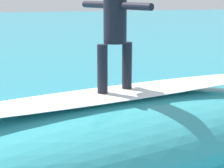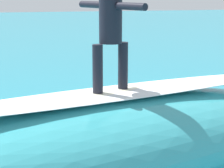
{
  "view_description": "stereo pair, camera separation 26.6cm",
  "coord_description": "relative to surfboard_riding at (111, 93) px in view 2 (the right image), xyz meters",
  "views": [
    {
      "loc": [
        1.77,
        9.53,
        3.41
      ],
      "look_at": [
        -0.81,
        0.5,
        1.35
      ],
      "focal_mm": 69.29,
      "sensor_mm": 36.0,
      "label": 1
    },
    {
      "loc": [
        1.51,
        9.6,
        3.41
      ],
      "look_at": [
        -0.81,
        0.5,
        1.35
      ],
      "focal_mm": 69.29,
      "sensor_mm": 36.0,
      "label": 2
    }
  ],
  "objects": [
    {
      "name": "ground_plane",
      "position": [
        0.17,
        -2.93,
        -1.75
      ],
      "size": [
        120.0,
        120.0,
        0.0
      ],
      "primitive_type": "plane",
      "color": "teal"
    },
    {
      "name": "wave_crest",
      "position": [
        0.05,
        0.01,
        -0.9
      ],
      "size": [
        8.82,
        4.87,
        1.7
      ],
      "primitive_type": "ellipsoid",
      "rotation": [
        0.0,
        0.0,
        0.25
      ],
      "color": "teal",
      "rests_on": "ground_plane"
    },
    {
      "name": "wave_foam_lip",
      "position": [
        0.05,
        0.01,
        -0.01
      ],
      "size": [
        7.14,
        2.76,
        0.08
      ],
      "primitive_type": "ellipsoid",
      "rotation": [
        0.0,
        0.0,
        0.25
      ],
      "color": "white",
      "rests_on": "wave_crest"
    },
    {
      "name": "surfboard_riding",
      "position": [
        0.0,
        0.0,
        0.0
      ],
      "size": [
        2.08,
        1.28,
        0.09
      ],
      "primitive_type": "ellipsoid",
      "rotation": [
        0.0,
        0.0,
        0.41
      ],
      "color": "#EAE5C6",
      "rests_on": "wave_crest"
    },
    {
      "name": "surfer_riding",
      "position": [
        -0.0,
        0.0,
        1.04
      ],
      "size": [
        0.75,
        1.54,
        1.72
      ],
      "rotation": [
        0.0,
        0.0,
        0.41
      ],
      "color": "black",
      "rests_on": "surfboard_riding"
    },
    {
      "name": "surfboard_paddling",
      "position": [
        -1.29,
        -4.86,
        -1.71
      ],
      "size": [
        1.99,
        0.6,
        0.08
      ],
      "primitive_type": "ellipsoid",
      "rotation": [
        0.0,
        0.0,
        3.09
      ],
      "color": "#EAE5C6",
      "rests_on": "ground_plane"
    },
    {
      "name": "surfer_paddling",
      "position": [
        -1.15,
        -4.86,
        -1.53
      ],
      "size": [
        1.77,
        0.38,
        0.32
      ],
      "rotation": [
        0.0,
        0.0,
        3.09
      ],
      "color": "black",
      "rests_on": "surfboard_paddling"
    },
    {
      "name": "foam_patch_near",
      "position": [
        -1.16,
        -1.79,
        -1.67
      ],
      "size": [
        1.26,
        1.27,
        0.16
      ],
      "primitive_type": "ellipsoid",
      "rotation": [
        0.0,
        0.0,
        0.8
      ],
      "color": "white",
      "rests_on": "ground_plane"
    },
    {
      "name": "foam_patch_mid",
      "position": [
        -1.47,
        -4.6,
        -1.67
      ],
      "size": [
        0.47,
        0.57,
        0.16
      ],
      "primitive_type": "ellipsoid",
      "rotation": [
        0.0,
        0.0,
        1.46
      ],
      "color": "white",
      "rests_on": "ground_plane"
    }
  ]
}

